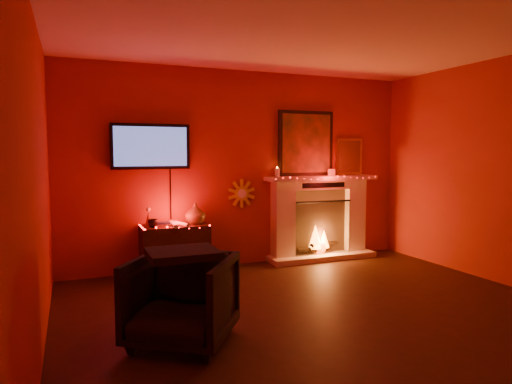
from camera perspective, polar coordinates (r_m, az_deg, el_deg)
room at (r=4.15m, az=10.88°, el=1.80°), size 5.00×5.00×5.00m
fireplace at (r=6.83m, az=7.88°, el=-2.23°), size 1.72×0.40×2.18m
tv at (r=6.00m, az=-13.03°, el=5.54°), size 1.00×0.07×1.24m
sunburst_clock at (r=6.38m, az=-1.81°, el=-0.20°), size 0.40×0.03×0.40m
console_table at (r=5.98m, az=-9.95°, el=-6.73°), size 0.85×0.50×0.92m
armchair at (r=3.89m, az=-9.25°, el=-13.14°), size 1.10×1.11×0.73m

